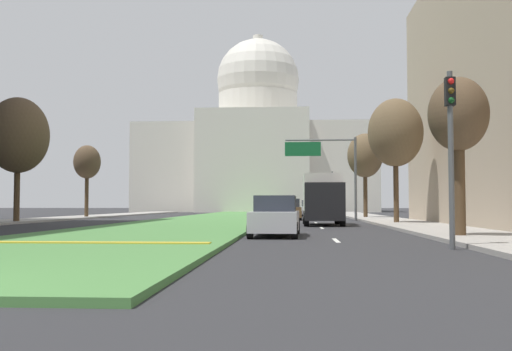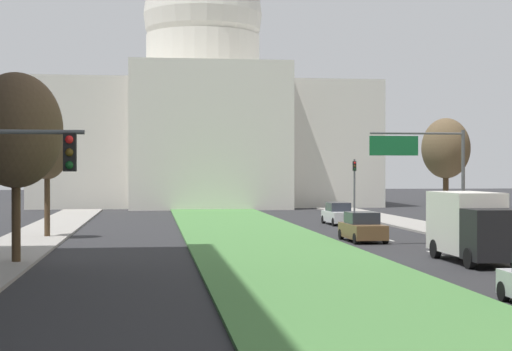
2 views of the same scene
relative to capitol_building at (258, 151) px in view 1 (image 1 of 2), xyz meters
name	(u,v)px [view 1 (image 1 of 2)]	position (x,y,z in m)	size (l,w,h in m)	color
ground_plane	(227,218)	(0.00, -46.91, -10.71)	(260.00, 260.00, 0.00)	#2B2B2D
grass_median	(220,218)	(0.00, -51.68, -10.64)	(8.79, 85.89, 0.14)	#4C8442
median_curb_nose	(80,242)	(0.00, -84.78, -10.55)	(7.91, 0.50, 0.04)	gold
lane_dashes_right	(317,223)	(7.95, -62.68, -10.71)	(0.16, 34.65, 0.01)	silver
sidewalk_left	(46,219)	(-13.50, -56.46, -10.64)	(4.00, 85.89, 0.15)	#9E9991
sidewalk_right	(385,220)	(13.50, -56.46, -10.64)	(4.00, 85.89, 0.15)	#9E9991
capitol_building	(258,151)	(0.00, 0.00, 0.00)	(39.90, 27.66, 31.69)	silver
traffic_light_near_right	(451,135)	(11.00, -84.76, -7.40)	(0.28, 0.35, 5.20)	#515456
traffic_light_far_right	(332,187)	(11.00, -32.37, -7.40)	(0.28, 0.35, 5.20)	#515456
overhead_guide_sign	(329,161)	(9.12, -56.77, -6.07)	(5.57, 0.20, 6.50)	#515456
street_tree_right_near	(458,117)	(12.65, -79.67, -6.13)	(2.25, 2.25, 6.12)	#4C3823
street_tree_left_mid	(18,136)	(-12.33, -63.85, -4.74)	(4.13, 4.13, 8.59)	#4C3823
street_tree_right_mid	(395,133)	(12.97, -64.34, -4.83)	(3.52, 3.52, 8.11)	#4C3823
street_tree_left_far	(87,163)	(-12.76, -49.48, -5.58)	(2.49, 2.49, 6.77)	#4C3823
street_tree_right_far	(365,156)	(12.81, -49.61, -5.09)	(3.17, 3.17, 7.65)	#4C3823
sedan_lead_stopped	(275,217)	(5.68, -78.15, -9.93)	(2.03, 4.69, 1.66)	#BCBCC1
sedan_midblock	(289,210)	(6.02, -54.12, -9.90)	(2.05, 4.28, 1.75)	brown
sedan_distant	(309,209)	(8.07, -39.00, -9.91)	(1.94, 4.32, 1.73)	silver
box_truck_delivery	(322,198)	(8.20, -65.51, -9.04)	(2.40, 6.40, 3.20)	black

